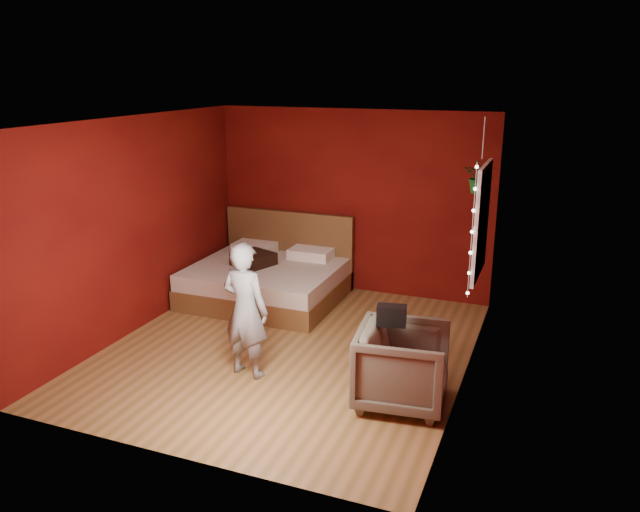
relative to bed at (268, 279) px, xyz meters
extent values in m
plane|color=#9B6D3E|center=(0.95, -1.44, -0.29)|extent=(4.50, 4.50, 0.00)
cube|color=#64110A|center=(0.95, 0.82, 1.01)|extent=(4.00, 0.02, 2.60)
cube|color=#64110A|center=(0.95, -3.70, 1.01)|extent=(4.00, 0.02, 2.60)
cube|color=#64110A|center=(-1.06, -1.44, 1.01)|extent=(0.02, 4.50, 2.60)
cube|color=#64110A|center=(2.96, -1.44, 1.01)|extent=(0.02, 4.50, 2.60)
cube|color=silver|center=(0.95, -1.44, 2.32)|extent=(4.00, 4.50, 0.02)
cube|color=white|center=(2.92, -0.54, 1.21)|extent=(0.04, 0.97, 1.27)
cube|color=black|center=(2.91, -0.54, 1.21)|extent=(0.02, 0.85, 1.15)
cube|color=white|center=(2.90, -0.54, 1.21)|extent=(0.03, 0.05, 1.15)
cube|color=white|center=(2.90, -0.54, 1.21)|extent=(0.03, 0.85, 0.05)
cylinder|color=silver|center=(2.89, -1.07, 1.21)|extent=(0.01, 0.01, 1.45)
sphere|color=#FFF2CC|center=(2.89, -1.07, 0.54)|extent=(0.04, 0.04, 0.04)
sphere|color=#FFF2CC|center=(2.89, -1.07, 0.76)|extent=(0.04, 0.04, 0.04)
sphere|color=#FFF2CC|center=(2.89, -1.07, 0.99)|extent=(0.04, 0.04, 0.04)
sphere|color=#FFF2CC|center=(2.89, -1.07, 1.21)|extent=(0.04, 0.04, 0.04)
sphere|color=#FFF2CC|center=(2.89, -1.07, 1.44)|extent=(0.04, 0.04, 0.04)
sphere|color=#FFF2CC|center=(2.89, -1.07, 1.66)|extent=(0.04, 0.04, 0.04)
sphere|color=#FFF2CC|center=(2.89, -1.07, 1.89)|extent=(0.04, 0.04, 0.04)
cube|color=brown|center=(0.00, -0.09, -0.15)|extent=(2.01, 1.71, 0.28)
cube|color=beige|center=(0.00, -0.09, 0.10)|extent=(1.97, 1.67, 0.22)
cube|color=brown|center=(0.00, 0.72, 0.26)|extent=(2.01, 0.08, 1.10)
cube|color=white|center=(-0.45, 0.48, 0.28)|extent=(0.60, 0.38, 0.14)
cube|color=white|center=(0.45, 0.48, 0.28)|extent=(0.60, 0.38, 0.14)
imported|color=slate|center=(0.79, -2.15, 0.44)|extent=(0.57, 0.42, 1.45)
imported|color=#615D4D|center=(2.47, -2.14, 0.10)|extent=(0.95, 0.93, 0.78)
cube|color=black|center=(2.33, -2.10, 0.59)|extent=(0.30, 0.19, 0.20)
cube|color=black|center=(-0.17, -0.10, 0.30)|extent=(0.61, 0.61, 0.17)
cylinder|color=silver|center=(2.82, -0.06, 2.07)|extent=(0.01, 0.01, 0.48)
imported|color=#1C6320|center=(2.82, -0.06, 1.63)|extent=(0.40, 0.36, 0.40)
camera|label=1|loc=(3.70, -7.46, 2.83)|focal=35.00mm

